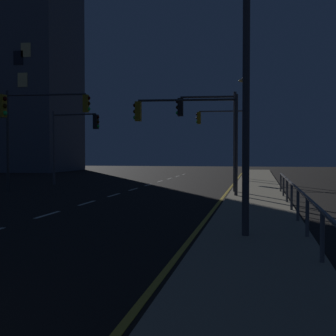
{
  "coord_description": "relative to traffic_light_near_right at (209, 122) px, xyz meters",
  "views": [
    {
      "loc": [
        7.27,
        -2.98,
        2.2
      ],
      "look_at": [
        0.87,
        31.62,
        1.07
      ],
      "focal_mm": 51.98,
      "sensor_mm": 36.0,
      "label": 1
    }
  ],
  "objects": [
    {
      "name": "street_lamp_across_street",
      "position": [
        1.46,
        10.92,
        1.01
      ],
      "size": [
        0.56,
        1.86,
        7.82
      ],
      "color": "#2D3033",
      "rests_on": "sidewalk_right"
    },
    {
      "name": "lane_markings_center",
      "position": [
        -4.73,
        -1.63,
        -3.78
      ],
      "size": [
        0.14,
        50.0,
        0.01
      ],
      "color": "silver",
      "rests_on": "ground"
    },
    {
      "name": "barrier_fence",
      "position": [
        3.74,
        -11.98,
        -2.92
      ],
      "size": [
        0.09,
        25.4,
        0.98
      ],
      "color": "#59595E",
      "rests_on": "sidewalk_right"
    },
    {
      "name": "traffic_light_mid_right",
      "position": [
        -9.23,
        -0.3,
        0.24
      ],
      "size": [
        4.87,
        0.51,
        5.65
      ],
      "color": "#2D3033",
      "rests_on": "ground"
    },
    {
      "name": "traffic_light_far_right",
      "position": [
        -0.79,
        -2.35,
        -0.17
      ],
      "size": [
        5.07,
        0.57,
        4.83
      ],
      "color": "#38383D",
      "rests_on": "sidewalk_right"
    },
    {
      "name": "traffic_light_near_right",
      "position": [
        0.0,
        0.0,
        0.0
      ],
      "size": [
        3.19,
        0.41,
        5.23
      ],
      "color": "#4C4C51",
      "rests_on": "sidewalk_right"
    },
    {
      "name": "street_lamp_corner",
      "position": [
        2.07,
        -13.88,
        0.56
      ],
      "size": [
        1.26,
        2.24,
        6.87
      ],
      "color": "#38383D",
      "rests_on": "sidewalk_right"
    },
    {
      "name": "ground_plane",
      "position": [
        -4.73,
        -5.13,
        -3.79
      ],
      "size": [
        112.0,
        112.0,
        0.0
      ],
      "primitive_type": "plane",
      "color": "black",
      "rests_on": "ground"
    },
    {
      "name": "traffic_light_far_left",
      "position": [
        -0.22,
        13.38,
        0.28
      ],
      "size": [
        3.84,
        0.36,
        5.6
      ],
      "color": "#2D3033",
      "rests_on": "sidewalk_right"
    },
    {
      "name": "lane_edge_line",
      "position": [
        0.88,
        -0.13,
        -3.78
      ],
      "size": [
        0.14,
        53.0,
        0.01
      ],
      "color": "gold",
      "rests_on": "ground"
    },
    {
      "name": "traffic_light_far_center",
      "position": [
        -9.65,
        5.37,
        -0.28
      ],
      "size": [
        3.5,
        0.74,
        5.0
      ],
      "color": "#4C4C51",
      "rests_on": "ground"
    },
    {
      "name": "sidewalk_right",
      "position": [
        2.51,
        -5.13,
        -3.72
      ],
      "size": [
        2.76,
        77.0,
        0.14
      ],
      "primitive_type": "cube",
      "color": "gray",
      "rests_on": "ground"
    }
  ]
}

